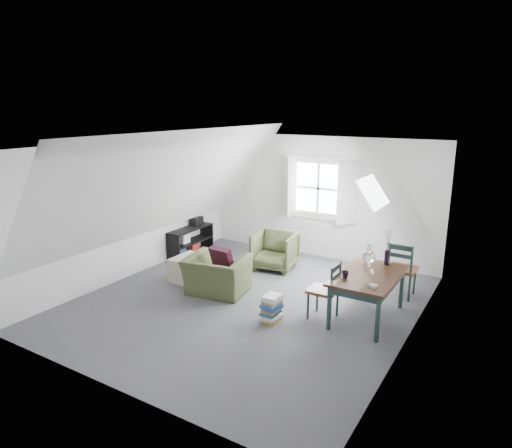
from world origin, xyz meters
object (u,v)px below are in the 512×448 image
Objects in this scene: armchair_near at (217,293)px; ottoman at (193,269)px; magazine_stack at (272,308)px; dining_table at (368,280)px; armchair_far at (275,268)px; dining_chair_far at (402,269)px; dining_chair_near at (326,290)px; media_shelf at (189,243)px.

ottoman reaches higher than armchair_near.
dining_table is at bearing 35.03° from magazine_stack.
armchair_far is 1.23× the size of ottoman.
ottoman is at bearing 33.50° from dining_chair_far.
dining_chair_near is at bearing -3.83° from ottoman.
media_shelf is 2.91× the size of magazine_stack.
media_shelf is at bearing -104.64° from dining_chair_near.
dining_table is at bearing -36.78° from armchair_far.
media_shelf reaches higher than armchair_near.
dining_chair_near reaches higher than magazine_stack.
armchair_near is at bearing -36.27° from media_shelf.
media_shelf reaches higher than magazine_stack.
ottoman is 3.62m from dining_chair_far.
media_shelf is (-4.39, -0.12, -0.22)m from dining_chair_far.
dining_table is 1.60× the size of dining_chair_near.
dining_table is 0.64m from dining_chair_near.
armchair_near is 1.13× the size of dining_chair_near.
dining_chair_near is (1.69, -1.51, 0.45)m from armchair_far.
ottoman is 0.56× the size of media_shelf.
ottoman is 0.69× the size of dining_chair_far.
dining_chair_near reaches higher than armchair_near.
dining_table is at bearing -11.20° from media_shelf.
dining_chair_far is at bearing 76.82° from dining_table.
dining_chair_far is (3.40, 1.22, 0.27)m from ottoman.
armchair_far is at bearing -127.10° from dining_chair_near.
dining_chair_far reaches higher than dining_table.
dining_table is 1.22× the size of media_shelf.
ottoman reaches higher than magazine_stack.
dining_chair_far reaches higher than armchair_far.
armchair_near is 1.25× the size of armchair_far.
media_shelf is 3.49m from magazine_stack.
dining_chair_far is (2.44, -0.11, 0.49)m from armchair_far.
media_shelf is at bearing 149.50° from magazine_stack.
magazine_stack is (2.02, -0.67, -0.02)m from ottoman.
magazine_stack reaches higher than armchair_far.
dining_chair_near reaches higher than armchair_far.
ottoman is 1.48m from media_shelf.
dining_table is 3.54× the size of magazine_stack.
ottoman is (-0.72, 0.23, 0.21)m from armchair_near.
dining_chair_far reaches higher than dining_chair_near.
dining_chair_far is at bearing 53.91° from magazine_stack.
armchair_near is 0.71× the size of dining_table.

